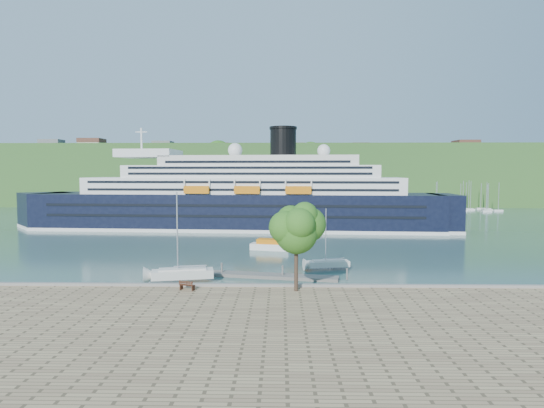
% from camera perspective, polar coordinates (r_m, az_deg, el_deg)
% --- Properties ---
extents(ground, '(400.00, 400.00, 0.00)m').
position_cam_1_polar(ground, '(49.68, -3.85, -11.34)').
color(ground, '#294944').
rests_on(ground, ground).
extents(far_hillside, '(400.00, 50.00, 24.00)m').
position_cam_1_polar(far_hillside, '(192.78, -0.13, 3.66)').
color(far_hillside, '#305C25').
rests_on(far_hillside, ground).
extents(quay_coping, '(220.00, 0.50, 0.30)m').
position_cam_1_polar(quay_coping, '(49.19, -3.88, -10.11)').
color(quay_coping, slate).
rests_on(quay_coping, promenade).
extents(cruise_ship, '(105.42, 21.77, 23.50)m').
position_cam_1_polar(cruise_ship, '(104.97, -4.63, 3.23)').
color(cruise_ship, black).
rests_on(cruise_ship, ground).
extents(park_bench, '(1.84, 1.24, 1.09)m').
position_cam_1_polar(park_bench, '(48.33, -10.59, -9.94)').
color(park_bench, '#442213').
rests_on(park_bench, promenade).
extents(promenade_tree, '(5.96, 5.96, 9.87)m').
position_cam_1_polar(promenade_tree, '(46.47, 3.06, -4.92)').
color(promenade_tree, '#2B651A').
rests_on(promenade_tree, promenade).
extents(floating_pontoon, '(17.90, 5.44, 0.40)m').
position_cam_1_polar(floating_pontoon, '(57.53, -0.62, -8.99)').
color(floating_pontoon, gray).
rests_on(floating_pontoon, ground).
extents(sailboat_white_near, '(8.27, 3.78, 10.32)m').
position_cam_1_polar(sailboat_white_near, '(54.94, -11.21, -4.42)').
color(sailboat_white_near, silver).
rests_on(sailboat_white_near, ground).
extents(sailboat_white_far, '(6.36, 2.85, 7.94)m').
position_cam_1_polar(sailboat_white_far, '(61.70, 7.14, -4.57)').
color(sailboat_white_far, silver).
rests_on(sailboat_white_far, ground).
extents(tender_launch, '(7.16, 3.85, 1.88)m').
position_cam_1_polar(tender_launch, '(77.20, -0.19, -5.09)').
color(tender_launch, orange).
rests_on(tender_launch, ground).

